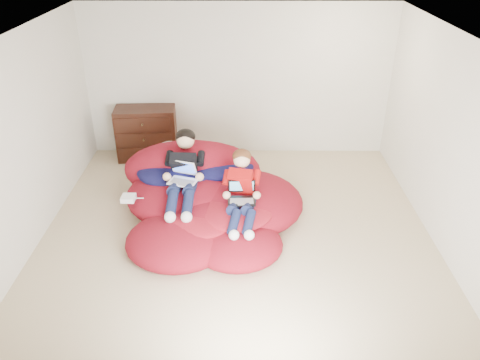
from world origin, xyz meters
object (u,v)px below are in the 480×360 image
object	(u,v)px
younger_boy	(242,188)
laptop_white	(183,175)
dresser	(147,133)
laptop_black	(242,194)
older_boy	(184,168)
beanbag_pile	(206,198)

from	to	relation	value
younger_boy	laptop_white	xyz separation A→B (m)	(-0.77, 0.31, 0.00)
dresser	laptop_black	world-z (taller)	dresser
older_boy	laptop_black	bearing A→B (deg)	-31.67
dresser	laptop_black	size ratio (longest dim) A/B	2.88
laptop_black	older_boy	bearing A→B (deg)	148.33
younger_boy	beanbag_pile	bearing A→B (deg)	143.65
dresser	beanbag_pile	world-z (taller)	dresser
younger_boy	laptop_white	bearing A→B (deg)	158.05
dresser	laptop_white	size ratio (longest dim) A/B	2.28
beanbag_pile	laptop_white	xyz separation A→B (m)	(-0.28, -0.05, 0.38)
laptop_black	dresser	bearing A→B (deg)	126.01
older_boy	laptop_white	bearing A→B (deg)	-90.00
dresser	younger_boy	world-z (taller)	younger_boy
beanbag_pile	younger_boy	distance (m)	0.72
younger_boy	laptop_white	size ratio (longest dim) A/B	2.38
dresser	beanbag_pile	bearing A→B (deg)	-58.29
older_boy	younger_boy	world-z (taller)	older_boy
older_boy	dresser	bearing A→B (deg)	115.65
beanbag_pile	older_boy	bearing A→B (deg)	165.85
laptop_white	dresser	bearing A→B (deg)	114.17
beanbag_pile	younger_boy	size ratio (longest dim) A/B	2.40
dresser	laptop_black	xyz separation A→B (m)	(1.60, -2.20, 0.13)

